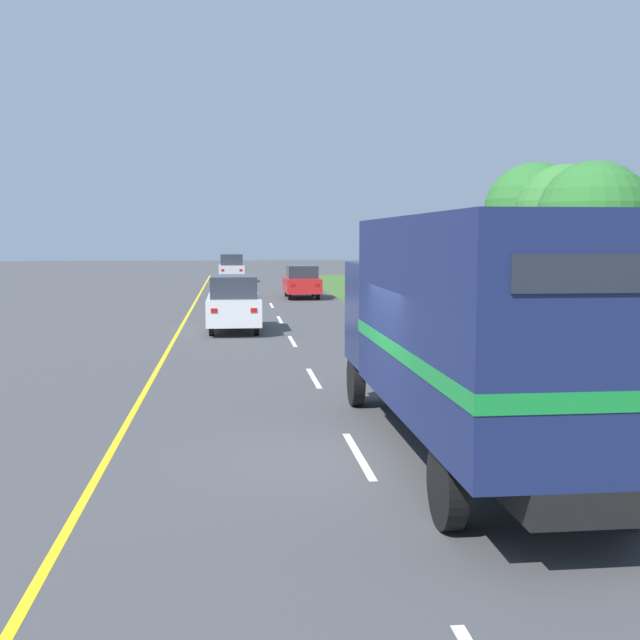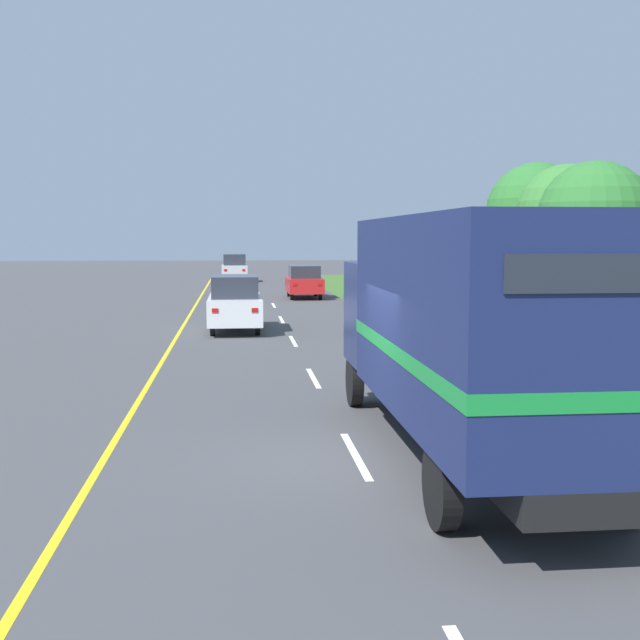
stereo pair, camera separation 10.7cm
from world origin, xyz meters
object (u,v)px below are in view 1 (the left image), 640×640
object	(u,v)px
lead_car_white	(234,303)
lead_car_silver_ahead	(232,268)
highway_sign	(585,302)
roadside_tree_far	(534,213)
roadside_tree_near	(594,219)
horse_trailer_truck	(473,326)
roadside_tree_mid	(565,215)
lead_car_red_ahead	(302,281)

from	to	relation	value
lead_car_white	lead_car_silver_ahead	world-z (taller)	lead_car_silver_ahead
highway_sign	roadside_tree_far	world-z (taller)	roadside_tree_far
lead_car_silver_ahead	roadside_tree_far	world-z (taller)	roadside_tree_far
lead_car_white	roadside_tree_near	xyz separation A→B (m)	(10.48, -5.11, 2.80)
highway_sign	roadside_tree_near	xyz separation A→B (m)	(2.25, 4.55, 2.05)
highway_sign	roadside_tree_far	xyz separation A→B (m)	(5.96, 18.88, 2.66)
lead_car_silver_ahead	horse_trailer_truck	bearing A→B (deg)	-85.81
horse_trailer_truck	roadside_tree_mid	distance (m)	20.55
lead_car_red_ahead	horse_trailer_truck	bearing A→B (deg)	-90.47
roadside_tree_near	roadside_tree_mid	world-z (taller)	roadside_tree_mid
roadside_tree_near	lead_car_white	bearing A→B (deg)	154.03
lead_car_white	lead_car_red_ahead	distance (m)	15.09
horse_trailer_truck	roadside_tree_near	xyz separation A→B (m)	(7.12, 11.51, 1.79)
horse_trailer_truck	lead_car_silver_ahead	xyz separation A→B (m)	(-3.44, 46.94, -0.97)
roadside_tree_mid	lead_car_red_ahead	bearing A→B (deg)	124.40
lead_car_silver_ahead	roadside_tree_far	xyz separation A→B (m)	(14.26, -21.11, 3.37)
lead_car_white	roadside_tree_mid	size ratio (longest dim) A/B	0.73
lead_car_white	lead_car_silver_ahead	bearing A→B (deg)	90.13
highway_sign	lead_car_silver_ahead	bearing A→B (deg)	101.73
highway_sign	roadside_tree_mid	bearing A→B (deg)	69.29
horse_trailer_truck	highway_sign	xyz separation A→B (m)	(4.86, 6.95, -0.26)
lead_car_white	roadside_tree_near	distance (m)	11.99
lead_car_red_ahead	roadside_tree_far	xyz separation A→B (m)	(10.56, -5.44, 3.49)
horse_trailer_truck	roadside_tree_mid	xyz separation A→B (m)	(9.15, 18.29, 2.08)
roadside_tree_far	highway_sign	bearing A→B (deg)	-107.52
lead_car_silver_ahead	roadside_tree_near	xyz separation A→B (m)	(10.56, -35.43, 2.76)
lead_car_silver_ahead	roadside_tree_far	size ratio (longest dim) A/B	0.63
lead_car_silver_ahead	roadside_tree_far	bearing A→B (deg)	-55.96
lead_car_white	highway_sign	world-z (taller)	highway_sign
lead_car_white	roadside_tree_near	size ratio (longest dim) A/B	0.80
lead_car_silver_ahead	roadside_tree_mid	world-z (taller)	roadside_tree_mid
roadside_tree_mid	lead_car_silver_ahead	bearing A→B (deg)	113.71
roadside_tree_far	lead_car_red_ahead	bearing A→B (deg)	152.76
lead_car_red_ahead	lead_car_silver_ahead	bearing A→B (deg)	103.27
horse_trailer_truck	lead_car_red_ahead	world-z (taller)	horse_trailer_truck
roadside_tree_far	roadside_tree_near	bearing A→B (deg)	-104.51
lead_car_red_ahead	lead_car_silver_ahead	size ratio (longest dim) A/B	0.93
lead_car_silver_ahead	roadside_tree_near	size ratio (longest dim) A/B	0.78
roadside_tree_mid	roadside_tree_near	bearing A→B (deg)	-106.68
highway_sign	roadside_tree_near	world-z (taller)	roadside_tree_near
lead_car_white	roadside_tree_far	xyz separation A→B (m)	(14.19, 9.21, 3.41)
lead_car_red_ahead	roadside_tree_near	bearing A→B (deg)	-70.86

